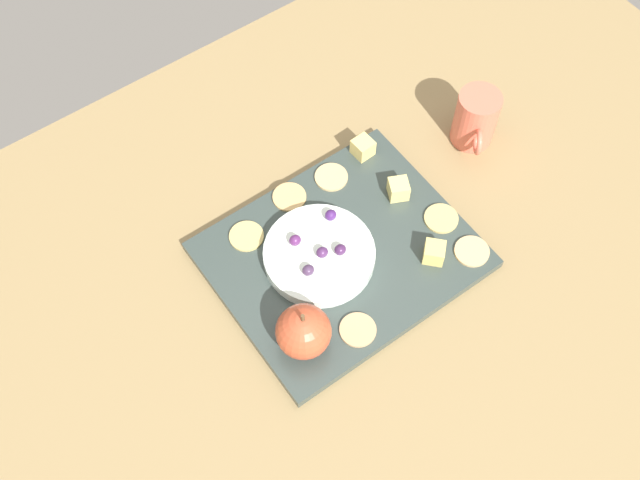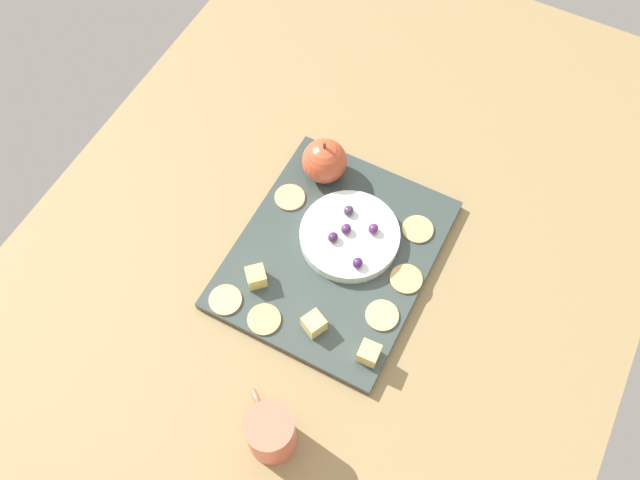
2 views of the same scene
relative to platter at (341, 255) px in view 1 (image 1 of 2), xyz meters
The scene contains 20 objects.
table 3.61cm from the platter, 153.78° to the left, with size 139.33×93.09×4.99cm, color olive.
platter is the anchor object (origin of this frame).
serving_dish 3.67cm from the platter, 19.55° to the right, with size 15.49×15.49×1.87cm, color white.
apple_whole 15.08cm from the platter, 33.49° to the left, with size 7.23×7.23×7.23cm, color #B84A2C.
apple_stem 16.80cm from the platter, 33.49° to the left, with size 0.50×0.50×1.20cm, color brown.
cheese_cube_0 17.60cm from the platter, 136.94° to the right, with size 2.79×2.79×2.79cm, color #E6CD72.
cheese_cube_1 12.96cm from the platter, 166.34° to the right, with size 2.79×2.79×2.79cm, color #E7D375.
cheese_cube_2 12.90cm from the platter, 140.71° to the left, with size 2.79×2.79×2.79cm, color #E5CC69.
cracker_0 15.34cm from the platter, 165.02° to the left, with size 4.92×4.92×0.40cm, color tan.
cracker_1 11.82cm from the platter, 86.45° to the right, with size 4.92×4.92×0.40cm, color tan.
cracker_2 12.72cm from the platter, 119.68° to the right, with size 4.92×4.92×0.40cm, color tan.
cracker_3 13.65cm from the platter, 46.41° to the right, with size 4.92×4.92×0.40cm, color tan.
cracker_4 18.19cm from the platter, 144.40° to the left, with size 4.92×4.92×0.40cm, color tan.
cracker_5 11.99cm from the platter, 63.71° to the left, with size 4.92×4.92×0.40cm, color tan.
grape_0 3.53cm from the platter, 37.46° to the left, with size 1.70×1.53×1.48cm, color #40214A.
grape_1 5.97cm from the platter, 112.20° to the right, with size 1.70×1.53×1.58cm, color #442062.
grape_2 4.56cm from the platter, ahead, with size 1.70×1.53×1.46cm, color #482653.
grape_3 7.29cm from the platter, 39.63° to the right, with size 1.70×1.53×1.54cm, color #55255C.
grape_4 7.03cm from the platter, ahead, with size 1.70×1.53×1.39cm, color #442E4D.
cup 29.64cm from the platter, 169.57° to the right, with size 7.49×8.59×9.21cm.
Camera 1 is at (34.41, 39.99, 100.35)cm, focal length 43.27 mm.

